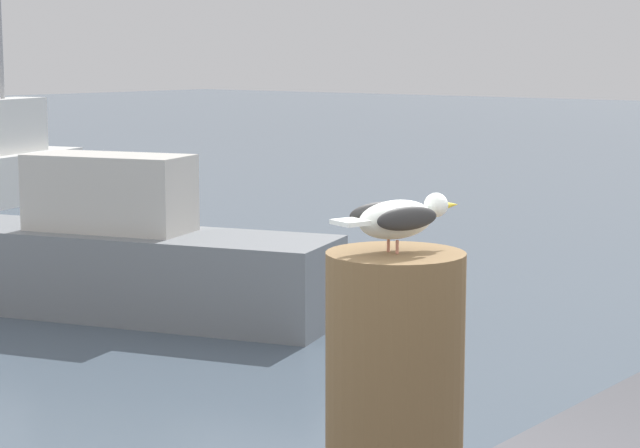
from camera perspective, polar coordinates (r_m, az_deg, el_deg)
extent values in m
cylinder|color=brown|center=(3.06, 3.70, -10.94)|extent=(0.36, 0.36, 1.03)
cylinder|color=tan|center=(2.91, 3.87, -1.15)|extent=(0.01, 0.01, 0.04)
cylinder|color=tan|center=(2.94, 3.43, -1.05)|extent=(0.01, 0.01, 0.04)
ellipsoid|color=white|center=(2.92, 3.81, 0.22)|extent=(0.25, 0.15, 0.10)
sphere|color=white|center=(3.00, 5.80, 0.95)|extent=(0.06, 0.06, 0.06)
cone|color=yellow|center=(3.03, 6.58, 0.95)|extent=(0.05, 0.03, 0.02)
cube|color=white|center=(2.83, 1.52, 0.09)|extent=(0.09, 0.10, 0.01)
ellipsoid|color=#282828|center=(2.87, 4.37, 0.27)|extent=(0.19, 0.08, 0.06)
ellipsoid|color=#282828|center=(2.95, 2.97, 0.53)|extent=(0.19, 0.08, 0.06)
cube|color=white|center=(21.10, -15.48, 4.73)|extent=(1.80, 1.17, 0.97)
cylinder|color=#A5A5A8|center=(21.07, -15.65, 9.01)|extent=(0.08, 0.08, 2.18)
cube|color=gray|center=(11.94, -10.90, -2.31)|extent=(2.63, 5.09, 0.86)
cube|color=silver|center=(11.74, -10.45, 1.55)|extent=(1.19, 1.80, 0.77)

